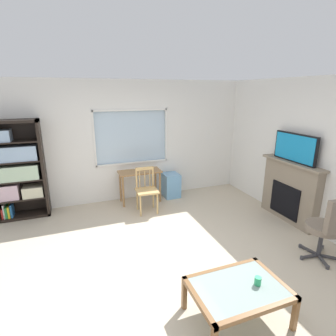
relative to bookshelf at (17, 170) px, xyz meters
name	(u,v)px	position (x,y,z in m)	size (l,w,h in m)	color
ground	(166,261)	(2.12, -2.30, -0.96)	(6.37, 6.09, 0.02)	beige
wall_back_with_window	(125,142)	(2.10, 0.24, 0.34)	(5.37, 0.15, 2.60)	white
wall_right	(321,157)	(4.86, -2.30, 0.35)	(0.12, 5.29, 2.60)	white
bookshelf	(17,170)	(0.00, 0.00, 0.00)	(0.90, 0.38, 1.87)	black
desk_under_window	(140,177)	(2.32, -0.11, -0.37)	(0.91, 0.42, 0.71)	#A37547
wooden_chair	(146,190)	(2.32, -0.62, -0.48)	(0.44, 0.42, 0.90)	tan
plastic_drawer_unit	(171,185)	(3.06, -0.06, -0.68)	(0.35, 0.40, 0.54)	#72ADDB
fireplace	(290,191)	(4.71, -1.90, -0.37)	(0.26, 1.30, 1.14)	gray
tv	(295,148)	(4.69, -1.90, 0.45)	(0.06, 0.91, 0.51)	black
office_chair	(329,226)	(4.24, -3.09, -0.39)	(0.57, 0.58, 1.00)	#7A6B5B
coffee_table	(238,291)	(2.48, -3.50, -0.59)	(0.98, 0.70, 0.41)	#8C9E99
sippy_cup	(258,281)	(2.68, -3.55, -0.49)	(0.07, 0.07, 0.09)	#33B770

